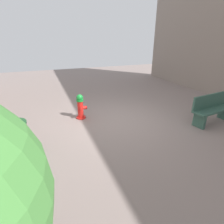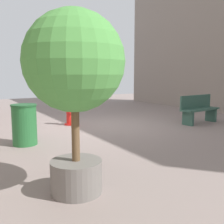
{
  "view_description": "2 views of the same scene",
  "coord_description": "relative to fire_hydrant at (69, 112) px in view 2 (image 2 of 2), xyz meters",
  "views": [
    {
      "loc": [
        2.16,
        4.98,
        2.62
      ],
      "look_at": [
        0.51,
        0.85,
        0.75
      ],
      "focal_mm": 28.42,
      "sensor_mm": 36.0,
      "label": 1
    },
    {
      "loc": [
        4.22,
        7.35,
        1.64
      ],
      "look_at": [
        0.14,
        0.49,
        0.51
      ],
      "focal_mm": 42.2,
      "sensor_mm": 36.0,
      "label": 2
    }
  ],
  "objects": [
    {
      "name": "trash_bin",
      "position": [
        1.83,
        1.8,
        0.05
      ],
      "size": [
        0.59,
        0.59,
        0.96
      ],
      "color": "#266633",
      "rests_on": "ground_plane"
    },
    {
      "name": "planter_tree",
      "position": [
        1.79,
        4.77,
        1.24
      ],
      "size": [
        1.35,
        1.35,
        2.49
      ],
      "color": "slate",
      "rests_on": "ground_plane"
    },
    {
      "name": "bench_near",
      "position": [
        -3.92,
        1.93,
        0.06
      ],
      "size": [
        1.65,
        0.6,
        0.95
      ],
      "color": "#33594C",
      "rests_on": "ground_plane"
    },
    {
      "name": "fire_hydrant",
      "position": [
        0.0,
        0.0,
        0.0
      ],
      "size": [
        0.39,
        0.42,
        0.86
      ],
      "color": "red",
      "rests_on": "ground_plane"
    },
    {
      "name": "ground_plane",
      "position": [
        -1.06,
        0.7,
        -0.43
      ],
      "size": [
        23.4,
        23.4,
        0.0
      ],
      "primitive_type": "plane",
      "color": "gray"
    }
  ]
}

